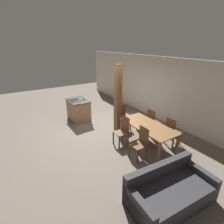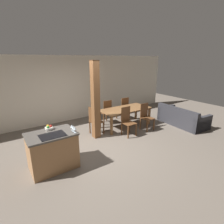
% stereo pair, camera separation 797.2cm
% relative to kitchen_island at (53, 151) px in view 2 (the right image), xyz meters
% --- Properties ---
extents(ground_plane, '(16.00, 16.00, 0.00)m').
position_rel_kitchen_island_xyz_m(ground_plane, '(1.46, 0.26, -0.46)').
color(ground_plane, '#665B51').
extents(wall_back, '(11.20, 0.08, 2.70)m').
position_rel_kitchen_island_xyz_m(wall_back, '(1.46, 3.10, 0.89)').
color(wall_back, silver).
rests_on(wall_back, ground_plane).
extents(kitchen_island, '(1.11, 0.77, 0.92)m').
position_rel_kitchen_island_xyz_m(kitchen_island, '(0.00, 0.00, 0.00)').
color(kitchen_island, '#9E7047').
rests_on(kitchen_island, ground_plane).
extents(fruit_bowl, '(0.20, 0.20, 0.11)m').
position_rel_kitchen_island_xyz_m(fruit_bowl, '(0.04, 0.26, 0.50)').
color(fruit_bowl, silver).
rests_on(fruit_bowl, kitchen_island).
extents(wine_glass_near, '(0.07, 0.07, 0.15)m').
position_rel_kitchen_island_xyz_m(wine_glass_near, '(0.48, -0.31, 0.57)').
color(wine_glass_near, silver).
rests_on(wine_glass_near, kitchen_island).
extents(wine_glass_middle, '(0.07, 0.07, 0.15)m').
position_rel_kitchen_island_xyz_m(wine_glass_middle, '(0.48, -0.22, 0.57)').
color(wine_glass_middle, silver).
rests_on(wine_glass_middle, kitchen_island).
extents(wine_glass_far, '(0.07, 0.07, 0.15)m').
position_rel_kitchen_island_xyz_m(wine_glass_far, '(0.48, -0.13, 0.57)').
color(wine_glass_far, silver).
rests_on(wine_glass_far, kitchen_island).
extents(dining_table, '(1.98, 0.92, 0.72)m').
position_rel_kitchen_island_xyz_m(dining_table, '(3.16, 1.14, 0.18)').
color(dining_table, brown).
rests_on(dining_table, ground_plane).
extents(dining_chair_near_left, '(0.40, 0.40, 0.99)m').
position_rel_kitchen_island_xyz_m(dining_chair_near_left, '(2.72, 0.46, 0.05)').
color(dining_chair_near_left, brown).
rests_on(dining_chair_near_left, ground_plane).
extents(dining_chair_near_right, '(0.40, 0.40, 0.99)m').
position_rel_kitchen_island_xyz_m(dining_chair_near_right, '(3.61, 0.46, 0.05)').
color(dining_chair_near_right, brown).
rests_on(dining_chair_near_right, ground_plane).
extents(dining_chair_far_left, '(0.40, 0.40, 0.99)m').
position_rel_kitchen_island_xyz_m(dining_chair_far_left, '(2.72, 1.82, 0.05)').
color(dining_chair_far_left, brown).
rests_on(dining_chair_far_left, ground_plane).
extents(dining_chair_far_right, '(0.40, 0.40, 0.99)m').
position_rel_kitchen_island_xyz_m(dining_chair_far_right, '(3.61, 1.82, 0.05)').
color(dining_chair_far_right, brown).
rests_on(dining_chair_far_right, ground_plane).
extents(dining_chair_head_end, '(0.40, 0.40, 0.99)m').
position_rel_kitchen_island_xyz_m(dining_chair_head_end, '(1.79, 1.14, 0.05)').
color(dining_chair_head_end, brown).
rests_on(dining_chair_head_end, ground_plane).
extents(couch, '(1.06, 1.92, 0.76)m').
position_rel_kitchen_island_xyz_m(couch, '(5.15, -0.03, -0.19)').
color(couch, '#2D2D33').
rests_on(couch, ground_plane).
extents(timber_post, '(0.22, 0.22, 2.53)m').
position_rel_kitchen_island_xyz_m(timber_post, '(1.73, 0.92, 0.81)').
color(timber_post, brown).
rests_on(timber_post, ground_plane).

